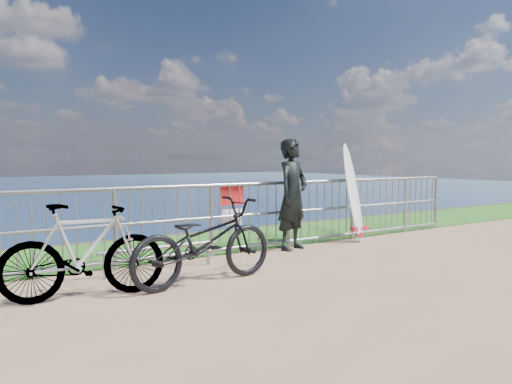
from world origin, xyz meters
TOP-DOWN VIEW (x-y plane):
  - grass_strip at (0.00, 2.70)m, footprint 120.00×120.00m
  - railing at (0.02, 1.60)m, footprint 10.06×0.10m
  - surfer at (0.91, 1.38)m, footprint 0.77×0.63m
  - surfboard at (2.31, 1.38)m, footprint 0.60×0.57m
  - bicycle_near at (-1.38, 0.20)m, footprint 2.01×0.86m
  - bicycle_far at (-2.75, 0.36)m, footprint 1.79×0.73m
  - bike_rack at (-1.56, 1.12)m, footprint 1.68×0.05m

SIDE VIEW (x-z plane):
  - grass_strip at x=0.00m, z-range 0.01..0.01m
  - bike_rack at x=-1.56m, z-range 0.11..0.46m
  - bicycle_near at x=-1.38m, z-range 0.00..1.03m
  - bicycle_far at x=-2.75m, z-range 0.00..1.04m
  - railing at x=0.02m, z-range 0.01..1.14m
  - surfboard at x=2.31m, z-range -0.07..1.72m
  - surfer at x=0.91m, z-range 0.00..1.83m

